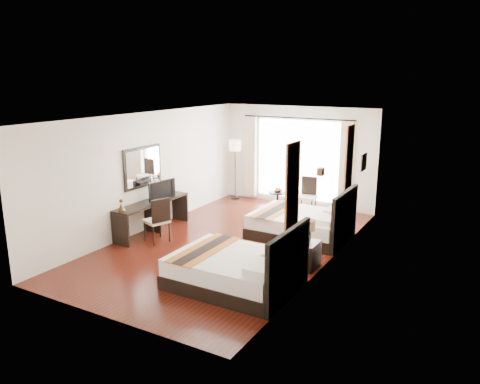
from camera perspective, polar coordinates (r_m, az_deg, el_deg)
The scene contains 29 objects.
floor at distance 10.43m, azimuth -1.25°, elevation -6.29°, with size 4.50×7.50×0.01m, color black.
ceiling at distance 9.82m, azimuth -1.34°, elevation 9.19°, with size 4.50×7.50×0.02m, color white.
wall_headboard at distance 9.11m, azimuth 10.90°, elevation -0.31°, with size 0.01×7.50×2.80m, color silver.
wall_desk at distance 11.33m, azimuth -11.09°, elevation 2.48°, with size 0.01×7.50×2.80m, color silver.
wall_window at distance 13.32m, azimuth 7.04°, elevation 4.34°, with size 4.50×0.01×2.80m, color silver.
wall_entry at distance 7.20m, azimuth -16.85°, elevation -4.53°, with size 4.50×0.01×2.80m, color silver.
window_glass at distance 13.33m, azimuth 7.00°, elevation 3.91°, with size 2.40×0.02×2.20m, color white.
sheer_curtain at distance 13.27m, azimuth 6.90°, elevation 3.87°, with size 2.30×0.02×2.10m, color white.
drape_left at distance 13.86m, azimuth 1.29°, elevation 4.32°, with size 0.35×0.14×2.35m, color #C4B597.
drape_right at distance 12.76m, azimuth 12.84°, elevation 3.12°, with size 0.35×0.14×2.35m, color #C4B597.
art_panel_near at distance 7.36m, azimuth 6.41°, elevation 0.83°, with size 0.03×0.50×1.35m, color maroon.
art_panel_far at distance 10.12m, azimuth 13.18°, elevation 4.17°, with size 0.03×0.50×1.35m, color maroon.
wall_sconce at distance 8.63m, azimuth 9.81°, elevation 2.48°, with size 0.10×0.14×0.14m, color #3F2A16.
mirror_frame at distance 11.12m, azimuth -11.78°, elevation 3.01°, with size 0.04×1.25×0.95m, color black.
mirror_glass at distance 11.10m, azimuth -11.69°, elevation 3.00°, with size 0.01×1.12×0.82m, color white.
bed_near at distance 8.30m, azimuth -0.32°, elevation -9.43°, with size 2.15×1.67×1.21m.
bed_far at distance 10.82m, azimuth 7.66°, elevation -3.88°, with size 2.14×1.66×1.20m.
nightstand at distance 9.18m, azimuth 8.06°, elevation -7.59°, with size 0.43×0.54×0.52m, color black.
table_lamp at distance 9.12m, azimuth 8.34°, elevation -4.22°, with size 0.27×0.27×0.42m.
vase at distance 8.90m, azimuth 7.63°, elevation -6.13°, with size 0.13×0.13×0.14m, color black.
console_desk at distance 11.25m, azimuth -10.61°, elevation -2.96°, with size 0.50×2.20×0.76m, color black.
television at distance 11.29m, azimuth -9.74°, elevation 0.32°, with size 0.79×0.10×0.45m, color black.
bronze_figurine at distance 10.40m, azimuth -14.27°, elevation -1.69°, with size 0.16×0.16×0.25m, color #3F2A16, non-canonical shape.
desk_chair at distance 10.61m, azimuth -10.04°, elevation -4.36°, with size 0.61×0.61×1.02m.
floor_lamp at distance 13.85m, azimuth -0.60°, elevation 5.24°, with size 0.36×0.36×1.77m.
side_table at distance 12.76m, azimuth 4.59°, elevation -1.19°, with size 0.48×0.48×0.55m, color black.
fruit_bowl at distance 12.69m, azimuth 4.64°, elevation 0.14°, with size 0.22×0.22×0.05m, color #482719.
window_chair at distance 12.67m, azimuth 8.15°, elevation -1.29°, with size 0.50×0.50×0.98m.
jute_rug at distance 12.36m, azimuth 4.53°, elevation -3.01°, with size 1.36×0.93×0.01m, color tan.
Camera 1 is at (5.04, -8.39, 3.62)m, focal length 35.00 mm.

